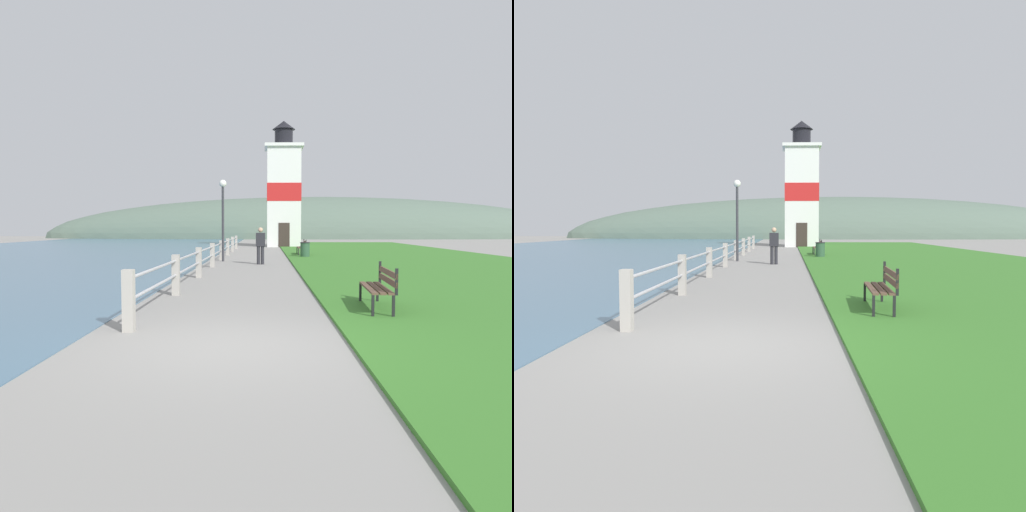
% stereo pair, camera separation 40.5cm
% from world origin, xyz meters
% --- Properties ---
extents(ground_plane, '(160.00, 160.00, 0.00)m').
position_xyz_m(ground_plane, '(0.00, 0.00, 0.00)').
color(ground_plane, gray).
extents(grass_verge, '(12.00, 54.41, 0.06)m').
position_xyz_m(grass_verge, '(7.76, 18.14, 0.03)').
color(grass_verge, '#387528').
rests_on(grass_verge, ground_plane).
extents(seawall_railing, '(0.18, 30.01, 1.01)m').
position_xyz_m(seawall_railing, '(-1.66, 15.92, 0.58)').
color(seawall_railing, '#A8A399').
rests_on(seawall_railing, ground_plane).
extents(park_bench_near, '(0.60, 1.95, 0.94)m').
position_xyz_m(park_bench_near, '(2.86, 3.05, 0.54)').
color(park_bench_near, brown).
rests_on(park_bench_near, ground_plane).
extents(park_bench_midway, '(0.50, 1.92, 0.94)m').
position_xyz_m(park_bench_midway, '(2.75, 22.48, 0.54)').
color(park_bench_midway, brown).
rests_on(park_bench_midway, ground_plane).
extents(lighthouse, '(3.19, 3.19, 10.50)m').
position_xyz_m(lighthouse, '(2.09, 35.26, 4.67)').
color(lighthouse, white).
rests_on(lighthouse, ground_plane).
extents(person_strolling, '(0.42, 0.25, 1.66)m').
position_xyz_m(person_strolling, '(0.34, 15.39, 0.90)').
color(person_strolling, '#28282D').
rests_on(person_strolling, ground_plane).
extents(trash_bin, '(0.54, 0.54, 0.84)m').
position_xyz_m(trash_bin, '(2.73, 20.31, 0.42)').
color(trash_bin, '#2D5138').
rests_on(trash_bin, ground_plane).
extents(lamp_post, '(0.36, 0.36, 3.96)m').
position_xyz_m(lamp_post, '(-1.51, 17.30, 2.74)').
color(lamp_post, '#333338').
rests_on(lamp_post, ground_plane).
extents(distant_hillside, '(80.00, 16.00, 12.00)m').
position_xyz_m(distant_hillside, '(8.00, 66.28, 0.00)').
color(distant_hillside, '#566B5B').
rests_on(distant_hillside, ground_plane).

